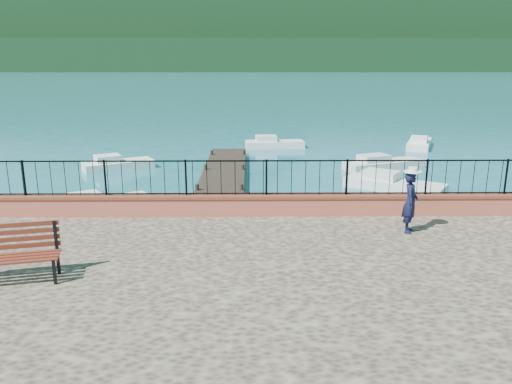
{
  "coord_description": "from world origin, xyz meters",
  "views": [
    {
      "loc": [
        -0.74,
        -9.58,
        5.32
      ],
      "look_at": [
        -0.61,
        2.0,
        2.3
      ],
      "focal_mm": 35.0,
      "sensor_mm": 36.0,
      "label": 1
    }
  ],
  "objects_px": {
    "boat_0": "(98,202)",
    "boat_1": "(394,181)",
    "boat_5": "(419,141)",
    "boat_4": "(275,141)",
    "person": "(410,202)",
    "park_bench": "(5,267)",
    "boat_3": "(118,162)",
    "boat_2": "(384,161)"
  },
  "relations": [
    {
      "from": "boat_0",
      "to": "boat_1",
      "type": "xyz_separation_m",
      "value": [
        11.7,
        3.17,
        0.0
      ]
    },
    {
      "from": "boat_5",
      "to": "boat_4",
      "type": "bearing_deg",
      "value": 112.09
    },
    {
      "from": "boat_1",
      "to": "person",
      "type": "bearing_deg",
      "value": -69.29
    },
    {
      "from": "park_bench",
      "to": "boat_4",
      "type": "height_order",
      "value": "park_bench"
    },
    {
      "from": "person",
      "to": "boat_0",
      "type": "distance_m",
      "value": 11.16
    },
    {
      "from": "park_bench",
      "to": "boat_4",
      "type": "bearing_deg",
      "value": 61.77
    },
    {
      "from": "boat_4",
      "to": "boat_3",
      "type": "bearing_deg",
      "value": -146.33
    },
    {
      "from": "boat_0",
      "to": "boat_3",
      "type": "relative_size",
      "value": 1.12
    },
    {
      "from": "boat_1",
      "to": "boat_4",
      "type": "relative_size",
      "value": 1.13
    },
    {
      "from": "person",
      "to": "boat_2",
      "type": "xyz_separation_m",
      "value": [
        2.9,
        13.23,
        -1.56
      ]
    },
    {
      "from": "boat_0",
      "to": "boat_2",
      "type": "bearing_deg",
      "value": -1.91
    },
    {
      "from": "boat_2",
      "to": "boat_3",
      "type": "bearing_deg",
      "value": 158.49
    },
    {
      "from": "boat_0",
      "to": "boat_5",
      "type": "relative_size",
      "value": 1.02
    },
    {
      "from": "boat_2",
      "to": "boat_3",
      "type": "height_order",
      "value": "same"
    },
    {
      "from": "boat_0",
      "to": "boat_2",
      "type": "xyz_separation_m",
      "value": [
        12.4,
        7.57,
        0.0
      ]
    },
    {
      "from": "boat_1",
      "to": "boat_5",
      "type": "height_order",
      "value": "same"
    },
    {
      "from": "boat_0",
      "to": "boat_4",
      "type": "height_order",
      "value": "same"
    },
    {
      "from": "boat_4",
      "to": "boat_1",
      "type": "bearing_deg",
      "value": -72.37
    },
    {
      "from": "boat_5",
      "to": "boat_3",
      "type": "bearing_deg",
      "value": 132.76
    },
    {
      "from": "boat_0",
      "to": "boat_5",
      "type": "bearing_deg",
      "value": 7.6
    },
    {
      "from": "boat_1",
      "to": "boat_3",
      "type": "distance_m",
      "value": 13.68
    },
    {
      "from": "boat_1",
      "to": "boat_2",
      "type": "height_order",
      "value": "same"
    },
    {
      "from": "boat_2",
      "to": "boat_4",
      "type": "distance_m",
      "value": 8.54
    },
    {
      "from": "person",
      "to": "boat_5",
      "type": "bearing_deg",
      "value": 0.4
    },
    {
      "from": "boat_3",
      "to": "boat_2",
      "type": "bearing_deg",
      "value": -28.54
    },
    {
      "from": "boat_4",
      "to": "boat_5",
      "type": "xyz_separation_m",
      "value": [
        9.32,
        -0.04,
        0.0
      ]
    },
    {
      "from": "park_bench",
      "to": "boat_4",
      "type": "xyz_separation_m",
      "value": [
        6.29,
        22.82,
        -1.13
      ]
    },
    {
      "from": "boat_4",
      "to": "park_bench",
      "type": "bearing_deg",
      "value": -110.18
    },
    {
      "from": "boat_4",
      "to": "boat_5",
      "type": "height_order",
      "value": "same"
    },
    {
      "from": "boat_3",
      "to": "boat_1",
      "type": "bearing_deg",
      "value": -47.32
    },
    {
      "from": "boat_0",
      "to": "boat_3",
      "type": "height_order",
      "value": "same"
    },
    {
      "from": "boat_1",
      "to": "boat_3",
      "type": "xyz_separation_m",
      "value": [
        -12.92,
        4.49,
        0.0
      ]
    },
    {
      "from": "boat_4",
      "to": "boat_5",
      "type": "relative_size",
      "value": 0.98
    },
    {
      "from": "boat_3",
      "to": "boat_5",
      "type": "relative_size",
      "value": 0.91
    },
    {
      "from": "boat_1",
      "to": "boat_4",
      "type": "xyz_separation_m",
      "value": [
        -4.58,
        11.11,
        0.0
      ]
    },
    {
      "from": "boat_2",
      "to": "boat_4",
      "type": "relative_size",
      "value": 1.13
    },
    {
      "from": "boat_5",
      "to": "boat_2",
      "type": "bearing_deg",
      "value": 171.14
    },
    {
      "from": "person",
      "to": "boat_4",
      "type": "xyz_separation_m",
      "value": [
        -2.38,
        19.94,
        -1.56
      ]
    },
    {
      "from": "boat_3",
      "to": "boat_4",
      "type": "distance_m",
      "value": 10.64
    },
    {
      "from": "boat_1",
      "to": "boat_2",
      "type": "bearing_deg",
      "value": 115.68
    },
    {
      "from": "person",
      "to": "boat_1",
      "type": "bearing_deg",
      "value": 5.62
    },
    {
      "from": "boat_1",
      "to": "park_bench",
      "type": "bearing_deg",
      "value": -98.14
    }
  ]
}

